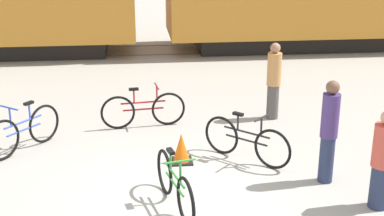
# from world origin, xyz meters

# --- Properties ---
(ground_plane) EXTENTS (80.00, 80.00, 0.00)m
(ground_plane) POSITION_xyz_m (0.00, 0.00, 0.00)
(ground_plane) COLOR #A8A399
(rail_near) EXTENTS (64.78, 0.07, 0.01)m
(rail_near) POSITION_xyz_m (0.00, 9.85, 0.01)
(rail_near) COLOR #4C4238
(rail_near) RESTS_ON ground_plane
(rail_far) EXTENTS (64.78, 0.07, 0.01)m
(rail_far) POSITION_xyz_m (0.00, 11.29, 0.01)
(rail_far) COLOR #4C4238
(rail_far) RESTS_ON ground_plane
(bicycle_black) EXTENTS (1.34, 1.29, 0.91)m
(bicycle_black) POSITION_xyz_m (1.34, 1.26, 0.39)
(bicycle_black) COLOR black
(bicycle_black) RESTS_ON ground_plane
(bicycle_green) EXTENTS (0.52, 1.72, 0.91)m
(bicycle_green) POSITION_xyz_m (-0.08, -0.31, 0.39)
(bicycle_green) COLOR black
(bicycle_green) RESTS_ON ground_plane
(bicycle_maroon) EXTENTS (1.79, 0.46, 0.90)m
(bicycle_maroon) POSITION_xyz_m (-0.47, 3.19, 0.38)
(bicycle_maroon) COLOR black
(bicycle_maroon) RESTS_ON ground_plane
(bicycle_blue) EXTENTS (1.13, 1.42, 0.95)m
(bicycle_blue) POSITION_xyz_m (-2.74, 2.18, 0.40)
(bicycle_blue) COLOR black
(bicycle_blue) RESTS_ON ground_plane
(person_in_red) EXTENTS (0.35, 0.35, 1.55)m
(person_in_red) POSITION_xyz_m (2.99, -0.62, 0.77)
(person_in_red) COLOR #283351
(person_in_red) RESTS_ON ground_plane
(person_in_tan) EXTENTS (0.31, 0.31, 1.70)m
(person_in_tan) POSITION_xyz_m (2.38, 3.44, 0.86)
(person_in_tan) COLOR #514C47
(person_in_tan) RESTS_ON ground_plane
(person_in_purple) EXTENTS (0.28, 0.28, 1.75)m
(person_in_purple) POSITION_xyz_m (2.49, 0.30, 0.90)
(person_in_purple) COLOR #283351
(person_in_purple) RESTS_ON ground_plane
(traffic_cone) EXTENTS (0.40, 0.40, 0.55)m
(traffic_cone) POSITION_xyz_m (0.17, 1.33, 0.25)
(traffic_cone) COLOR black
(traffic_cone) RESTS_ON ground_plane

